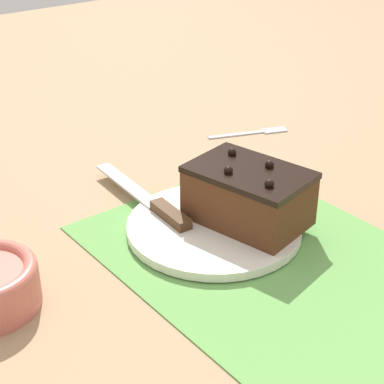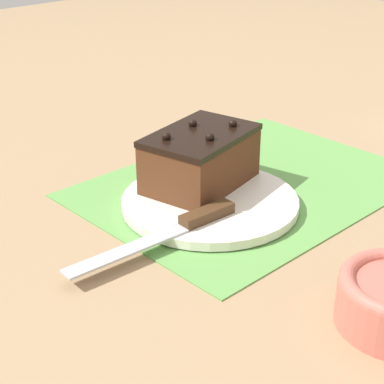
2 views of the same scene
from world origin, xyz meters
TOP-DOWN VIEW (x-y plane):
  - ground_plane at (0.00, 0.00)m, footprint 3.00×3.00m
  - placemat_woven at (0.00, 0.00)m, footprint 0.46×0.34m
  - cake_plate at (0.09, 0.01)m, footprint 0.23×0.23m
  - chocolate_cake at (0.07, -0.03)m, footprint 0.17×0.13m
  - serving_knife at (0.18, 0.05)m, footprint 0.24×0.04m

SIDE VIEW (x-z plane):
  - ground_plane at x=0.00m, z-range 0.00..0.00m
  - placemat_woven at x=0.00m, z-range 0.00..0.00m
  - cake_plate at x=0.09m, z-range 0.00..0.02m
  - serving_knife at x=0.18m, z-range 0.01..0.03m
  - chocolate_cake at x=0.07m, z-range 0.01..0.10m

